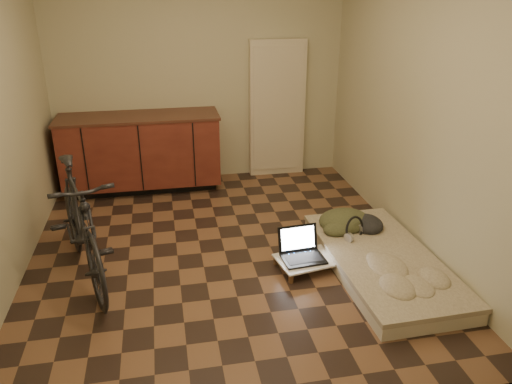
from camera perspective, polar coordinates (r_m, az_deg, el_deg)
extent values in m
cube|color=brown|center=(4.71, -3.61, -6.73)|extent=(3.50, 4.00, 0.00)
cube|color=#C0B993|center=(6.17, -6.48, 13.20)|extent=(3.50, 0.00, 2.60)
cube|color=#C0B993|center=(2.36, 2.18, -2.86)|extent=(3.50, 0.00, 2.60)
cube|color=#C0B993|center=(4.75, 17.66, 9.40)|extent=(0.00, 4.00, 2.60)
cube|color=black|center=(6.24, -12.64, 0.94)|extent=(1.70, 0.48, 0.10)
cube|color=#531E17|center=(6.05, -13.00, 4.67)|extent=(1.80, 0.60, 0.78)
cube|color=#4A271B|center=(5.94, -13.34, 8.37)|extent=(1.84, 0.62, 0.03)
cube|color=beige|center=(6.35, 2.43, 9.45)|extent=(0.70, 0.10, 1.70)
imported|color=black|center=(4.30, -19.47, -2.89)|extent=(0.97, 1.77, 1.10)
cube|color=beige|center=(4.52, 14.17, -8.01)|extent=(0.88, 1.78, 0.11)
cube|color=beige|center=(4.48, 14.26, -7.17)|extent=(0.90, 1.80, 0.04)
cube|color=brown|center=(4.23, 4.02, -9.85)|extent=(0.04, 0.04, 0.08)
cube|color=brown|center=(4.47, 2.29, -7.83)|extent=(0.04, 0.04, 0.08)
cube|color=brown|center=(4.45, 10.16, -8.39)|extent=(0.04, 0.04, 0.08)
cube|color=brown|center=(4.68, 8.18, -6.56)|extent=(0.04, 0.04, 0.08)
cube|color=white|center=(4.42, 6.24, -7.59)|extent=(0.64, 0.47, 0.02)
cube|color=black|center=(4.38, 5.45, -7.63)|extent=(0.38, 0.28, 0.02)
cube|color=black|center=(4.45, 4.79, -5.26)|extent=(0.36, 0.10, 0.23)
cube|color=white|center=(4.45, 4.79, -5.26)|extent=(0.31, 0.08, 0.19)
ellipsoid|color=silver|center=(4.46, 9.35, -7.12)|extent=(0.10, 0.13, 0.04)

